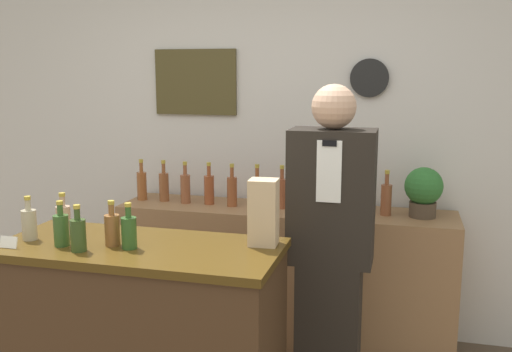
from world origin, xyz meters
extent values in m
cube|color=silver|center=(0.00, 2.00, 1.35)|extent=(5.20, 0.06, 2.70)
cube|color=#493F20|center=(-0.49, 1.96, 1.72)|extent=(0.59, 0.02, 0.45)
cylinder|color=black|center=(0.71, 1.95, 1.75)|extent=(0.25, 0.03, 0.25)
cube|color=#8E6642|center=(0.21, 1.71, 0.45)|extent=(2.19, 0.47, 0.91)
cube|color=#422B19|center=(-0.26, 0.55, 0.47)|extent=(1.33, 0.57, 0.94)
cube|color=#493310|center=(-0.26, 0.55, 0.96)|extent=(1.36, 0.60, 0.04)
cube|color=black|center=(0.60, 1.05, 0.40)|extent=(0.33, 0.26, 0.80)
cube|color=black|center=(0.60, 1.05, 1.15)|extent=(0.44, 0.26, 0.70)
cube|color=white|center=(0.60, 0.92, 1.31)|extent=(0.12, 0.01, 0.31)
cube|color=black|center=(0.60, 0.91, 1.45)|extent=(0.07, 0.01, 0.03)
sphere|color=tan|center=(0.60, 1.05, 1.62)|extent=(0.23, 0.23, 0.23)
cylinder|color=#4C3D2D|center=(1.07, 1.72, 0.96)|extent=(0.16, 0.16, 0.09)
sphere|color=#2D6B2D|center=(1.07, 1.72, 1.10)|extent=(0.23, 0.23, 0.23)
cube|color=tan|center=(0.32, 0.70, 1.14)|extent=(0.14, 0.12, 0.32)
cube|color=white|center=(-0.82, 0.34, 1.01)|extent=(0.09, 0.02, 0.06)
cylinder|color=tan|center=(-0.81, 0.49, 1.05)|extent=(0.07, 0.07, 0.15)
cylinder|color=tan|center=(-0.81, 0.49, 1.15)|extent=(0.03, 0.03, 0.05)
cylinder|color=#B29933|center=(-0.81, 0.49, 1.19)|extent=(0.03, 0.03, 0.02)
cylinder|color=tan|center=(-0.69, 0.60, 1.05)|extent=(0.07, 0.07, 0.15)
cylinder|color=tan|center=(-0.69, 0.60, 1.15)|extent=(0.03, 0.03, 0.05)
cylinder|color=#B29933|center=(-0.69, 0.60, 1.19)|extent=(0.03, 0.03, 0.02)
cylinder|color=#335624|center=(-0.60, 0.44, 1.05)|extent=(0.07, 0.07, 0.15)
cylinder|color=#335624|center=(-0.60, 0.44, 1.15)|extent=(0.03, 0.03, 0.05)
cylinder|color=#B29933|center=(-0.60, 0.44, 1.19)|extent=(0.03, 0.03, 0.02)
cylinder|color=#31471E|center=(-0.48, 0.39, 1.05)|extent=(0.07, 0.07, 0.15)
cylinder|color=#31471E|center=(-0.48, 0.39, 1.15)|extent=(0.03, 0.03, 0.05)
cylinder|color=#B29933|center=(-0.48, 0.39, 1.19)|extent=(0.03, 0.03, 0.02)
cylinder|color=brown|center=(-0.37, 0.51, 1.05)|extent=(0.07, 0.07, 0.15)
cylinder|color=brown|center=(-0.37, 0.51, 1.15)|extent=(0.03, 0.03, 0.05)
cylinder|color=#B29933|center=(-0.37, 0.51, 1.19)|extent=(0.03, 0.03, 0.02)
cylinder|color=#2C5422|center=(-0.27, 0.48, 1.05)|extent=(0.07, 0.07, 0.15)
cylinder|color=#2C5422|center=(-0.27, 0.48, 1.15)|extent=(0.03, 0.03, 0.05)
cylinder|color=#B29933|center=(-0.27, 0.48, 1.19)|extent=(0.03, 0.03, 0.02)
cylinder|color=brown|center=(-0.81, 1.72, 1.01)|extent=(0.07, 0.07, 0.19)
cylinder|color=brown|center=(-0.81, 1.72, 1.14)|extent=(0.03, 0.03, 0.07)
cylinder|color=#B29933|center=(-0.81, 1.72, 1.18)|extent=(0.03, 0.03, 0.02)
cylinder|color=brown|center=(-0.64, 1.72, 1.01)|extent=(0.07, 0.07, 0.19)
cylinder|color=brown|center=(-0.64, 1.72, 1.14)|extent=(0.03, 0.03, 0.07)
cylinder|color=#B29933|center=(-0.64, 1.72, 1.18)|extent=(0.03, 0.03, 0.02)
cylinder|color=brown|center=(-0.48, 1.70, 1.01)|extent=(0.07, 0.07, 0.19)
cylinder|color=brown|center=(-0.48, 1.70, 1.14)|extent=(0.03, 0.03, 0.07)
cylinder|color=#B29933|center=(-0.48, 1.70, 1.18)|extent=(0.03, 0.03, 0.02)
cylinder|color=brown|center=(-0.31, 1.71, 1.01)|extent=(0.07, 0.07, 0.19)
cylinder|color=brown|center=(-0.31, 1.71, 1.14)|extent=(0.03, 0.03, 0.07)
cylinder|color=#B29933|center=(-0.31, 1.71, 1.18)|extent=(0.03, 0.03, 0.02)
cylinder|color=brown|center=(-0.14, 1.69, 1.01)|extent=(0.07, 0.07, 0.19)
cylinder|color=brown|center=(-0.14, 1.69, 1.14)|extent=(0.03, 0.03, 0.07)
cylinder|color=#B29933|center=(-0.14, 1.69, 1.18)|extent=(0.03, 0.03, 0.02)
cylinder|color=brown|center=(0.02, 1.71, 1.01)|extent=(0.07, 0.07, 0.19)
cylinder|color=brown|center=(0.02, 1.71, 1.14)|extent=(0.03, 0.03, 0.07)
cylinder|color=#B29933|center=(0.02, 1.71, 1.18)|extent=(0.03, 0.03, 0.02)
cylinder|color=brown|center=(0.19, 1.72, 1.01)|extent=(0.07, 0.07, 0.19)
cylinder|color=brown|center=(0.19, 1.72, 1.14)|extent=(0.03, 0.03, 0.07)
cylinder|color=#B29933|center=(0.19, 1.72, 1.18)|extent=(0.03, 0.03, 0.02)
cylinder|color=brown|center=(0.35, 1.71, 1.01)|extent=(0.07, 0.07, 0.19)
cylinder|color=brown|center=(0.35, 1.71, 1.14)|extent=(0.03, 0.03, 0.07)
cylinder|color=#B29933|center=(0.35, 1.71, 1.18)|extent=(0.03, 0.03, 0.02)
cylinder|color=brown|center=(0.52, 1.71, 1.01)|extent=(0.07, 0.07, 0.19)
cylinder|color=brown|center=(0.52, 1.71, 1.14)|extent=(0.03, 0.03, 0.07)
cylinder|color=#B29933|center=(0.52, 1.71, 1.18)|extent=(0.03, 0.03, 0.02)
cylinder|color=brown|center=(0.69, 1.72, 1.01)|extent=(0.07, 0.07, 0.19)
cylinder|color=brown|center=(0.69, 1.72, 1.14)|extent=(0.03, 0.03, 0.07)
cylinder|color=#B29933|center=(0.69, 1.72, 1.18)|extent=(0.03, 0.03, 0.02)
cylinder|color=brown|center=(0.85, 1.70, 1.01)|extent=(0.07, 0.07, 0.19)
cylinder|color=brown|center=(0.85, 1.70, 1.14)|extent=(0.03, 0.03, 0.07)
cylinder|color=#B29933|center=(0.85, 1.70, 1.18)|extent=(0.03, 0.03, 0.02)
camera|label=1|loc=(0.95, -1.83, 1.79)|focal=40.00mm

